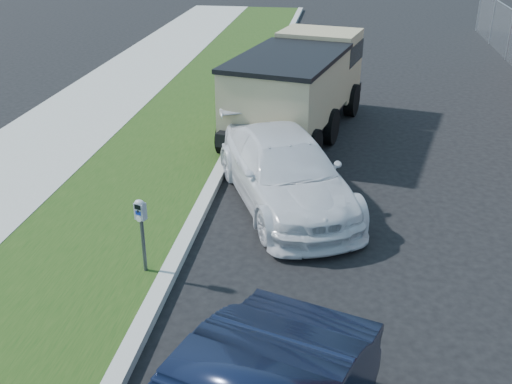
# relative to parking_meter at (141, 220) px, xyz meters

# --- Properties ---
(ground) EXTENTS (120.00, 120.00, 0.00)m
(ground) POSITION_rel_parking_meter_xyz_m (2.95, 0.22, -1.00)
(ground) COLOR black
(ground) RESTS_ON ground
(streetside) EXTENTS (6.12, 50.00, 0.15)m
(streetside) POSITION_rel_parking_meter_xyz_m (-2.62, 2.22, -0.93)
(streetside) COLOR gray
(streetside) RESTS_ON ground
(parking_meter) EXTENTS (0.20, 0.16, 1.22)m
(parking_meter) POSITION_rel_parking_meter_xyz_m (0.00, 0.00, 0.00)
(parking_meter) COLOR #3F4247
(parking_meter) RESTS_ON ground
(white_wagon) EXTENTS (3.54, 4.95, 1.33)m
(white_wagon) POSITION_rel_parking_meter_xyz_m (1.85, 2.99, -0.34)
(white_wagon) COLOR silver
(white_wagon) RESTS_ON ground
(dump_truck) EXTENTS (3.32, 5.99, 2.22)m
(dump_truck) POSITION_rel_parking_meter_xyz_m (1.81, 7.23, 0.25)
(dump_truck) COLOR black
(dump_truck) RESTS_ON ground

